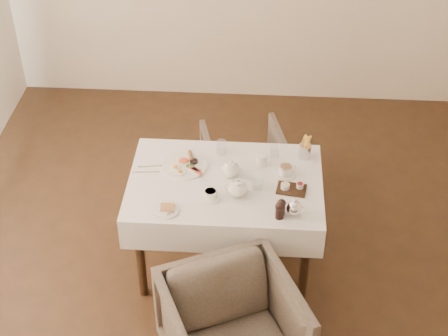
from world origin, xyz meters
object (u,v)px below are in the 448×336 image
Objects in this scene: armchair_far at (244,164)px; breakfast_plate at (185,165)px; table at (225,194)px; teapot_centre at (231,168)px; armchair_near at (232,333)px.

armchair_far is 2.07× the size of breakfast_plate.
breakfast_plate is at bearing 154.38° from table.
table is 0.87m from armchair_far.
teapot_centre reaches higher than breakfast_plate.
breakfast_plate is 1.83× the size of teapot_centre.
table is 1.68× the size of armchair_near.
table is 2.04× the size of armchair_far.
armchair_far is at bearing 71.10° from breakfast_plate.
breakfast_plate reaches higher than table.
breakfast_plate is at bearing 85.48° from armchair_near.
table is at bearing 71.76° from armchair_near.
breakfast_plate is (-0.38, 1.05, 0.42)m from armchair_near.
table is at bearing 68.51° from armchair_far.
breakfast_plate is (-0.28, 0.14, 0.13)m from table.
breakfast_plate is 0.33m from teapot_centre.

